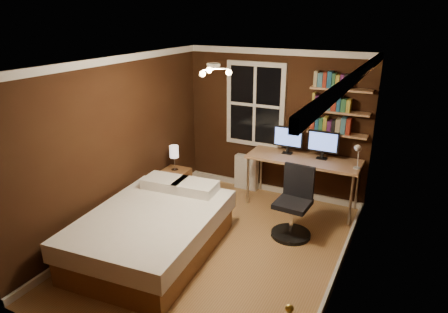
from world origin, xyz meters
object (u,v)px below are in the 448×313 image
at_px(radiator, 247,172).
at_px(desk_lamp, 357,156).
at_px(nightstand, 176,185).
at_px(bed, 153,231).
at_px(bedside_lamp, 174,158).
at_px(desk, 303,161).
at_px(monitor_right, 323,145).
at_px(office_chair, 293,210).
at_px(monitor_left, 288,140).

xyz_separation_m(radiator, desk_lamp, (1.93, -0.42, 0.75)).
bearing_deg(nightstand, desk_lamp, 9.04).
height_order(bed, radiator, bed).
bearing_deg(radiator, nightstand, -133.10).
bearing_deg(desk_lamp, bedside_lamp, -169.12).
height_order(desk, monitor_right, monitor_right).
relative_size(bed, office_chair, 2.22).
height_order(desk, office_chair, office_chair).
xyz_separation_m(desk, monitor_right, (0.27, 0.09, 0.29)).
distance_m(radiator, monitor_right, 1.56).
height_order(nightstand, radiator, radiator).
relative_size(nightstand, monitor_right, 1.09).
xyz_separation_m(radiator, monitor_left, (0.79, -0.15, 0.76)).
height_order(bedside_lamp, office_chair, office_chair).
height_order(bed, monitor_right, monitor_right).
distance_m(nightstand, radiator, 1.32).
height_order(desk_lamp, office_chair, desk_lamp).
bearing_deg(bedside_lamp, monitor_right, 19.76).
distance_m(nightstand, monitor_left, 2.04).
distance_m(bed, bedside_lamp, 1.67).
distance_m(bedside_lamp, monitor_right, 2.42).
bearing_deg(nightstand, bedside_lamp, 0.00).
relative_size(monitor_left, office_chair, 0.48).
bearing_deg(desk, nightstand, -160.07).
height_order(monitor_right, desk_lamp, monitor_right).
relative_size(radiator, monitor_left, 1.28).
relative_size(monitor_right, desk_lamp, 1.12).
distance_m(desk_lamp, office_chair, 1.23).
bearing_deg(bed, radiator, 78.58).
xyz_separation_m(bedside_lamp, monitor_right, (2.26, 0.81, 0.33)).
bearing_deg(desk, bedside_lamp, -160.07).
height_order(monitor_left, desk_lamp, monitor_left).
height_order(radiator, office_chair, office_chair).
relative_size(bedside_lamp, monitor_right, 0.88).
xyz_separation_m(desk_lamp, office_chair, (-0.68, -0.77, -0.67)).
distance_m(bedside_lamp, desk, 2.12).
distance_m(radiator, monitor_left, 1.11).
relative_size(bed, nightstand, 4.27).
bearing_deg(monitor_right, nightstand, -160.24).
bearing_deg(radiator, bedside_lamp, -133.10).
bearing_deg(desk, radiator, 167.50).
bearing_deg(office_chair, radiator, 139.82).
relative_size(bed, bedside_lamp, 5.25).
bearing_deg(bedside_lamp, bed, -67.33).
height_order(monitor_right, office_chair, monitor_right).
distance_m(bed, monitor_left, 2.65).
height_order(bed, desk_lamp, desk_lamp).
bearing_deg(bedside_lamp, office_chair, -5.90).
distance_m(bed, desk_lamp, 3.10).
height_order(bed, monitor_left, monitor_left).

